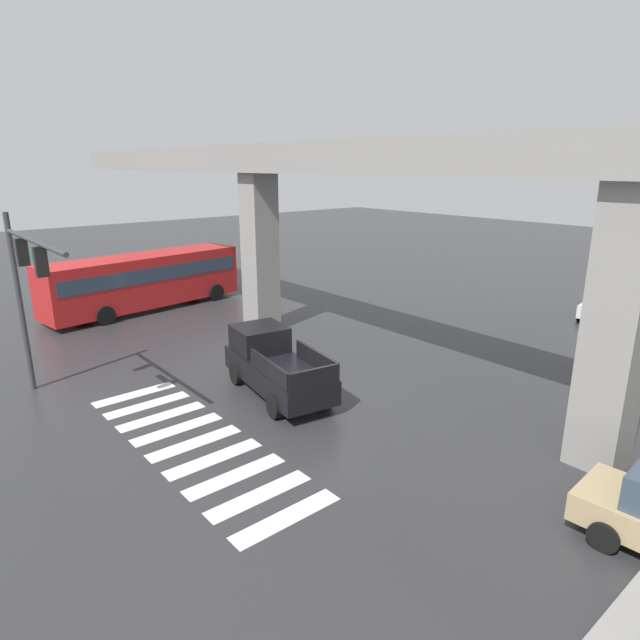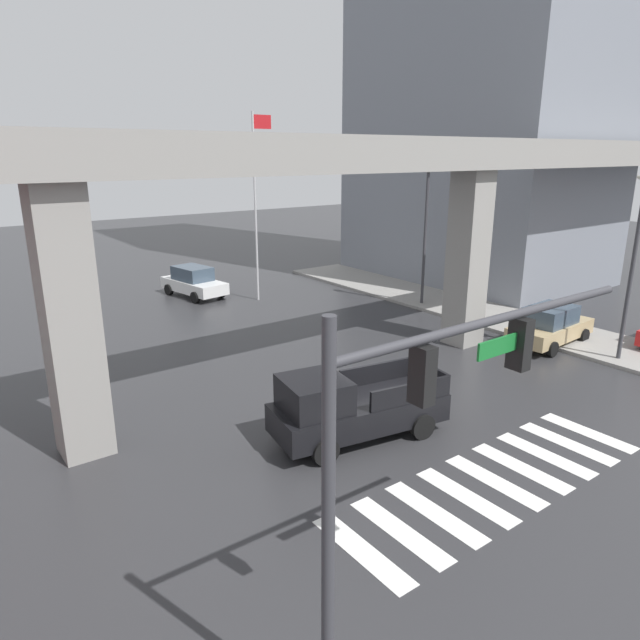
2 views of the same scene
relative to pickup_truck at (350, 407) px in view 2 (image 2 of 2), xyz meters
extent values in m
plane|color=#2D2D30|center=(1.53, 0.66, -0.99)|extent=(120.00, 120.00, 0.00)
cube|color=silver|center=(-2.87, -3.91, -0.98)|extent=(0.55, 2.80, 0.01)
cube|color=silver|center=(-1.77, -3.91, -0.98)|extent=(0.55, 2.80, 0.01)
cube|color=silver|center=(-0.67, -3.91, -0.98)|extent=(0.55, 2.80, 0.01)
cube|color=silver|center=(0.43, -3.91, -0.98)|extent=(0.55, 2.80, 0.01)
cube|color=silver|center=(1.53, -3.91, -0.98)|extent=(0.55, 2.80, 0.01)
cube|color=silver|center=(2.63, -3.91, -0.98)|extent=(0.55, 2.80, 0.01)
cube|color=silver|center=(3.73, -3.91, -0.98)|extent=(0.55, 2.80, 0.01)
cube|color=silver|center=(4.83, -3.91, -0.98)|extent=(0.55, 2.80, 0.01)
cube|color=silver|center=(5.93, -3.91, -0.98)|extent=(0.55, 2.80, 0.01)
cube|color=gray|center=(1.53, 3.81, 6.94)|extent=(53.59, 2.04, 1.20)
cube|color=gray|center=(-6.35, 3.81, 2.68)|extent=(1.30, 1.30, 7.33)
cube|color=gray|center=(9.41, 3.81, 2.68)|extent=(1.30, 1.30, 7.33)
cube|color=gray|center=(13.78, 2.66, -0.91)|extent=(4.00, 36.00, 0.15)
cube|color=black|center=(0.30, -0.05, -0.21)|extent=(5.34, 2.72, 0.80)
cube|color=black|center=(-1.13, 0.19, 0.64)|extent=(1.97, 2.00, 0.90)
cube|color=#3F5160|center=(-1.59, 0.27, 0.64)|extent=(0.37, 1.67, 0.77)
cube|color=black|center=(1.28, -1.10, 0.49)|extent=(2.63, 0.54, 0.60)
cube|color=black|center=(1.57, 0.62, 0.49)|extent=(2.63, 0.54, 0.60)
cube|color=black|center=(2.76, -0.46, 0.49)|extent=(0.39, 1.74, 0.60)
cylinder|color=black|center=(-1.41, -0.68, -0.61)|extent=(0.80, 0.40, 0.76)
cylinder|color=black|center=(-1.11, 1.10, -0.61)|extent=(0.80, 0.40, 0.76)
cylinder|color=black|center=(1.71, -1.20, -0.61)|extent=(0.80, 0.40, 0.76)
cylinder|color=black|center=(2.00, 0.58, -0.61)|extent=(0.80, 0.40, 0.76)
cube|color=silver|center=(3.54, 18.46, -0.35)|extent=(2.46, 4.53, 0.64)
cube|color=#384756|center=(3.52, 18.56, 0.35)|extent=(1.85, 2.46, 0.76)
cylinder|color=black|center=(4.61, 17.30, -0.67)|extent=(0.34, 0.67, 0.64)
cylinder|color=black|center=(2.91, 17.00, -0.67)|extent=(0.34, 0.67, 0.64)
cylinder|color=black|center=(4.16, 19.92, -0.67)|extent=(0.34, 0.67, 0.64)
cylinder|color=black|center=(2.46, 19.63, -0.67)|extent=(0.34, 0.67, 0.64)
cube|color=tan|center=(12.26, 1.42, -0.35)|extent=(4.40, 2.03, 0.64)
cube|color=#384756|center=(12.16, 1.41, 0.35)|extent=(2.33, 1.63, 0.76)
cylinder|color=black|center=(13.54, 2.36, -0.67)|extent=(0.65, 0.28, 0.64)
cylinder|color=black|center=(13.65, 0.64, -0.67)|extent=(0.65, 0.28, 0.64)
cylinder|color=black|center=(10.88, 2.19, -0.67)|extent=(0.65, 0.28, 0.64)
cylinder|color=black|center=(10.99, 0.47, -0.67)|extent=(0.65, 0.28, 0.64)
cylinder|color=#38383D|center=(-5.70, -6.45, 2.11)|extent=(0.18, 0.18, 6.20)
cylinder|color=#38383D|center=(-2.50, -6.45, 4.61)|extent=(6.40, 0.14, 0.14)
cube|color=black|center=(-4.10, -6.45, 4.09)|extent=(0.24, 0.32, 0.84)
sphere|color=orange|center=(-4.10, -6.45, 4.09)|extent=(0.17, 0.17, 0.17)
cube|color=black|center=(-1.90, -6.45, 4.09)|extent=(0.24, 0.32, 0.84)
sphere|color=orange|center=(-1.90, -6.45, 4.09)|extent=(0.17, 0.17, 0.17)
cube|color=#19722D|center=(-2.37, -6.45, 4.16)|extent=(1.10, 0.04, 0.28)
cylinder|color=#38383D|center=(12.58, -1.43, 2.51)|extent=(0.16, 0.16, 7.00)
cylinder|color=#38383D|center=(12.58, 9.24, 2.51)|extent=(0.16, 0.16, 7.00)
ellipsoid|color=beige|center=(12.58, 9.24, 6.13)|extent=(0.44, 0.70, 0.24)
cylinder|color=silver|center=(6.07, 15.57, 4.02)|extent=(0.12, 0.12, 10.01)
cube|color=red|center=(6.62, 15.57, 8.52)|extent=(1.10, 0.04, 0.70)
camera|label=1|loc=(14.31, -10.01, 6.70)|focal=30.00mm
camera|label=2|loc=(-9.48, -11.40, 7.01)|focal=31.82mm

